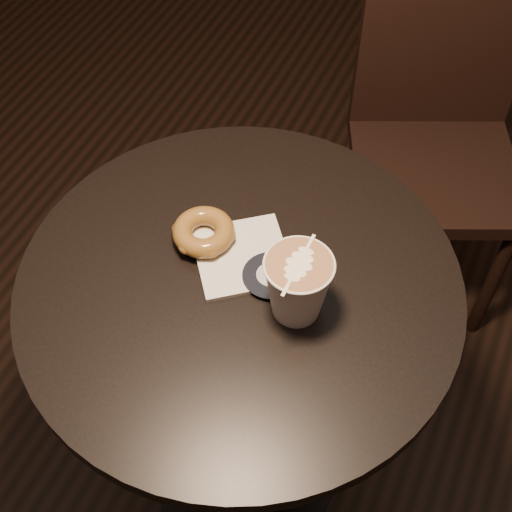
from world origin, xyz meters
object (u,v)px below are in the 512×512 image
Objects in this scene: pastry_bag at (242,256)px; latte_cup at (297,287)px; chair at (439,112)px; doughnut at (204,232)px; cafe_table at (241,345)px.

latte_cup reaches higher than pastry_bag.
pastry_bag is (-0.16, -0.71, 0.21)m from chair.
latte_cup is at bearing -62.84° from pastry_bag.
doughnut is at bearing 138.08° from pastry_bag.
doughnut is (-0.23, -0.71, 0.23)m from chair.
latte_cup is at bearing -118.00° from chair.
cafe_table is 5.24× the size of pastry_bag.
doughnut is 0.20m from latte_cup.
latte_cup is (-0.05, -0.77, 0.26)m from chair.
chair is at bearing 78.78° from cafe_table.
cafe_table is 7.47× the size of doughnut.
cafe_table is 0.77× the size of chair.
chair is at bearing 86.28° from latte_cup.
pastry_bag is at bearing 155.05° from latte_cup.
cafe_table is at bearing -28.91° from doughnut.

